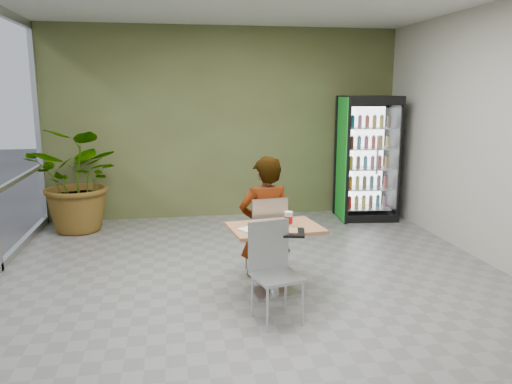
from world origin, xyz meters
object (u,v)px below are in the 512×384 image
(chair_near, at_px, (273,263))
(potted_plant, at_px, (81,180))
(dining_table, at_px, (275,246))
(beverage_fridge, at_px, (368,158))
(soda_cup, at_px, (289,219))
(chair_far, at_px, (267,230))
(seated_woman, at_px, (265,229))
(cafeteria_tray, at_px, (283,232))

(chair_near, distance_m, potted_plant, 4.18)
(dining_table, bearing_deg, chair_near, -103.73)
(potted_plant, bearing_deg, dining_table, -50.30)
(beverage_fridge, bearing_deg, potted_plant, -173.21)
(dining_table, bearing_deg, soda_cup, -7.57)
(chair_near, height_order, potted_plant, potted_plant)
(chair_near, relative_size, beverage_fridge, 0.45)
(chair_far, xyz_separation_m, potted_plant, (-2.46, 2.39, 0.25))
(chair_far, relative_size, seated_woman, 0.55)
(chair_far, xyz_separation_m, chair_near, (-0.16, -1.09, -0.01))
(soda_cup, bearing_deg, seated_woman, 102.14)
(cafeteria_tray, distance_m, beverage_fridge, 3.92)
(potted_plant, bearing_deg, chair_far, -44.24)
(beverage_fridge, bearing_deg, cafeteria_tray, -117.54)
(cafeteria_tray, bearing_deg, dining_table, 94.42)
(seated_woman, bearing_deg, soda_cup, 95.03)
(chair_far, relative_size, potted_plant, 0.59)
(dining_table, xyz_separation_m, chair_far, (0.02, 0.54, 0.02))
(chair_far, distance_m, beverage_fridge, 3.30)
(dining_table, height_order, chair_near, chair_near)
(soda_cup, xyz_separation_m, beverage_fridge, (2.07, 2.98, 0.21))
(dining_table, distance_m, chair_far, 0.54)
(chair_near, xyz_separation_m, cafeteria_tray, (0.16, 0.27, 0.21))
(seated_woman, bearing_deg, chair_near, 75.71)
(chair_far, bearing_deg, cafeteria_tray, 82.91)
(chair_near, bearing_deg, cafeteria_tray, 46.37)
(soda_cup, bearing_deg, beverage_fridge, 55.19)
(beverage_fridge, height_order, potted_plant, beverage_fridge)
(seated_woman, xyz_separation_m, cafeteria_tray, (0.01, -0.87, 0.20))
(chair_near, relative_size, seated_woman, 0.54)
(dining_table, relative_size, potted_plant, 0.63)
(soda_cup, height_order, beverage_fridge, beverage_fridge)
(dining_table, relative_size, beverage_fridge, 0.49)
(dining_table, relative_size, soda_cup, 6.47)
(seated_woman, relative_size, beverage_fridge, 0.83)
(chair_near, distance_m, cafeteria_tray, 0.38)
(soda_cup, relative_size, beverage_fridge, 0.08)
(chair_near, xyz_separation_m, soda_cup, (0.27, 0.53, 0.28))
(dining_table, bearing_deg, cafeteria_tray, -85.58)
(dining_table, distance_m, seated_woman, 0.59)
(dining_table, bearing_deg, potted_plant, 129.70)
(cafeteria_tray, distance_m, potted_plant, 4.05)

